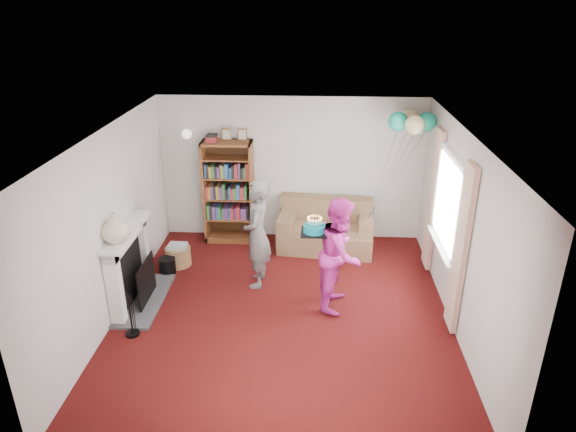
# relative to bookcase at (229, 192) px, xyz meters

# --- Properties ---
(ground) EXTENTS (5.00, 5.00, 0.00)m
(ground) POSITION_rel_bookcase_xyz_m (1.08, -2.30, -0.88)
(ground) COLOR #320708
(ground) RESTS_ON ground
(wall_back) EXTENTS (4.50, 0.02, 2.50)m
(wall_back) POSITION_rel_bookcase_xyz_m (1.08, 0.21, 0.37)
(wall_back) COLOR silver
(wall_back) RESTS_ON ground
(wall_left) EXTENTS (0.02, 5.00, 2.50)m
(wall_left) POSITION_rel_bookcase_xyz_m (-1.18, -2.30, 0.37)
(wall_left) COLOR silver
(wall_left) RESTS_ON ground
(wall_right) EXTENTS (0.02, 5.00, 2.50)m
(wall_right) POSITION_rel_bookcase_xyz_m (3.34, -2.30, 0.37)
(wall_right) COLOR silver
(wall_right) RESTS_ON ground
(ceiling) EXTENTS (4.50, 5.00, 0.01)m
(ceiling) POSITION_rel_bookcase_xyz_m (1.08, -2.30, 1.62)
(ceiling) COLOR white
(ceiling) RESTS_ON wall_back
(fireplace) EXTENTS (0.55, 1.80, 1.12)m
(fireplace) POSITION_rel_bookcase_xyz_m (-1.01, -2.11, -0.37)
(fireplace) COLOR #3F3F42
(fireplace) RESTS_ON ground
(window_bay) EXTENTS (0.14, 2.02, 2.20)m
(window_bay) POSITION_rel_bookcase_xyz_m (3.28, -1.70, 0.32)
(window_bay) COLOR white
(window_bay) RESTS_ON ground
(wall_sconce) EXTENTS (0.16, 0.23, 0.16)m
(wall_sconce) POSITION_rel_bookcase_xyz_m (-0.67, 0.06, 1.00)
(wall_sconce) COLOR gold
(wall_sconce) RESTS_ON ground
(bookcase) EXTENTS (0.85, 0.42, 2.00)m
(bookcase) POSITION_rel_bookcase_xyz_m (0.00, 0.00, 0.00)
(bookcase) COLOR #472B14
(bookcase) RESTS_ON ground
(sofa) EXTENTS (1.58, 0.84, 0.84)m
(sofa) POSITION_rel_bookcase_xyz_m (1.69, -0.23, -0.56)
(sofa) COLOR brown
(sofa) RESTS_ON ground
(wicker_basket) EXTENTS (0.41, 0.41, 0.37)m
(wicker_basket) POSITION_rel_bookcase_xyz_m (-0.69, -1.02, -0.72)
(wicker_basket) COLOR olive
(wicker_basket) RESTS_ON ground
(person_striped) EXTENTS (0.40, 0.60, 1.64)m
(person_striped) POSITION_rel_bookcase_xyz_m (0.65, -1.52, -0.06)
(person_striped) COLOR black
(person_striped) RESTS_ON ground
(person_magenta) EXTENTS (0.76, 0.89, 1.59)m
(person_magenta) POSITION_rel_bookcase_xyz_m (1.84, -2.01, -0.08)
(person_magenta) COLOR #C1268D
(person_magenta) RESTS_ON ground
(birthday_cake) EXTENTS (0.35, 0.35, 0.22)m
(birthday_cake) POSITION_rel_bookcase_xyz_m (1.48, -2.02, 0.29)
(birthday_cake) COLOR black
(birthday_cake) RESTS_ON ground
(balloons) EXTENTS (0.98, 0.74, 1.72)m
(balloons) POSITION_rel_bookcase_xyz_m (2.95, -0.31, 1.34)
(balloons) COLOR #3F3F3F
(balloons) RESTS_ON ground
(mantel_vase) EXTENTS (0.43, 0.43, 0.38)m
(mantel_vase) POSITION_rel_bookcase_xyz_m (-1.04, -2.45, 0.44)
(mantel_vase) COLOR beige
(mantel_vase) RESTS_ON fireplace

